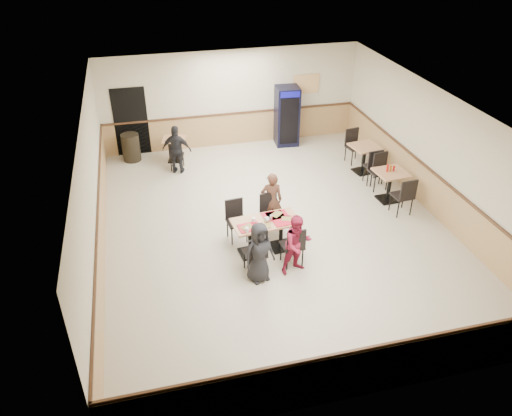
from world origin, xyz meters
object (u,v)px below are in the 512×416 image
object	(u,v)px
lone_diner	(177,150)
trash_bin	(131,147)
diner_woman_left	(259,252)
diner_man_opposite	(271,200)
side_table_near	(390,181)
back_table	(175,146)
side_table_far	(364,155)
main_table	(266,231)
diner_woman_right	(297,244)
pepsi_cooler	(287,116)

from	to	relation	value
lone_diner	trash_bin	xyz separation A→B (m)	(-1.27, 1.15, -0.30)
diner_woman_left	diner_man_opposite	distance (m)	2.00
side_table_near	trash_bin	world-z (taller)	trash_bin
back_table	diner_man_opposite	bearing A→B (deg)	-66.12
lone_diner	trash_bin	distance (m)	1.74
side_table_near	side_table_far	size ratio (longest dim) A/B	0.94
main_table	diner_woman_right	bearing A→B (deg)	-67.62
back_table	pepsi_cooler	xyz separation A→B (m)	(3.61, 0.39, 0.46)
diner_woman_left	back_table	distance (m)	6.10
diner_man_opposite	trash_bin	xyz separation A→B (m)	(-3.11, 4.51, -0.29)
diner_man_opposite	pepsi_cooler	bearing A→B (deg)	-102.48
side_table_near	side_table_far	world-z (taller)	side_table_near
lone_diner	back_table	size ratio (longest dim) A/B	1.81
diner_man_opposite	diner_woman_left	bearing A→B (deg)	76.11
main_table	back_table	bearing A→B (deg)	100.72
side_table_far	trash_bin	xyz separation A→B (m)	(-6.44, 2.42, -0.13)
main_table	diner_woman_right	distance (m)	0.97
diner_woman_left	side_table_near	size ratio (longest dim) A/B	1.63
back_table	pepsi_cooler	size ratio (longest dim) A/B	0.42
diner_woman_left	trash_bin	size ratio (longest dim) A/B	1.61
side_table_far	trash_bin	bearing A→B (deg)	159.40
diner_woman_right	diner_woman_left	bearing A→B (deg)	171.05
lone_diner	pepsi_cooler	size ratio (longest dim) A/B	0.76
diner_man_opposite	lone_diner	xyz separation A→B (m)	(-1.84, 3.36, 0.00)
diner_man_opposite	side_table_far	distance (m)	3.93
side_table_near	diner_woman_right	bearing A→B (deg)	-145.51
diner_woman_right	side_table_far	bearing A→B (deg)	35.51
main_table	back_table	size ratio (longest dim) A/B	1.93
diner_woman_right	side_table_near	distance (m)	3.93
main_table	side_table_far	world-z (taller)	side_table_far
back_table	diner_woman_left	bearing A→B (deg)	-79.90
diner_woman_right	side_table_far	size ratio (longest dim) A/B	1.54
side_table_near	trash_bin	distance (m)	7.58
lone_diner	pepsi_cooler	bearing A→B (deg)	-140.58
diner_woman_left	trash_bin	xyz separation A→B (m)	(-2.33, 6.36, -0.25)
main_table	side_table_near	bearing A→B (deg)	15.24
diner_woman_left	diner_woman_right	xyz separation A→B (m)	(0.83, 0.08, 0.00)
diner_woman_right	main_table	bearing A→B (deg)	103.43
side_table_near	pepsi_cooler	bearing A→B (deg)	110.43
pepsi_cooler	trash_bin	size ratio (longest dim) A/B	2.24
side_table_far	back_table	distance (m)	5.57
side_table_far	back_table	world-z (taller)	side_table_far
main_table	back_table	world-z (taller)	main_table
side_table_far	trash_bin	size ratio (longest dim) A/B	1.05
diner_man_opposite	side_table_far	bearing A→B (deg)	-139.15
diner_man_opposite	back_table	distance (m)	4.55
main_table	side_table_near	size ratio (longest dim) A/B	1.85
diner_woman_left	side_table_near	xyz separation A→B (m)	(4.07, 2.30, -0.12)
diner_woman_left	diner_woman_right	distance (m)	0.83
diner_woman_right	trash_bin	size ratio (longest dim) A/B	1.62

